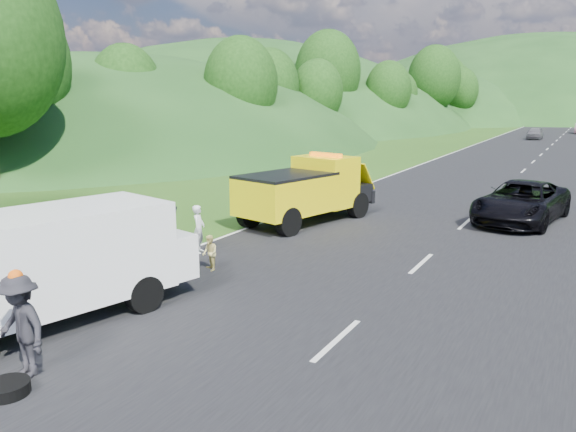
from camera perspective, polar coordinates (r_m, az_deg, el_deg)
The scene contains 13 objects.
ground at distance 14.45m, azimuth -2.72°, elevation -7.28°, with size 320.00×320.00×0.00m, color #38661E.
road_surface at distance 51.98m, azimuth 24.31°, elevation 5.68°, with size 14.00×200.00×0.02m, color black.
tree_line_left at distance 76.38m, azimuth 8.92°, elevation 8.27°, with size 14.00×140.00×14.00m, color #29591A, non-canonical shape.
tow_truck at distance 21.57m, azimuth 1.93°, elevation 2.68°, with size 3.57×6.42×2.61m.
white_van at distance 12.90m, azimuth -23.50°, elevation -4.26°, with size 4.46×7.33×2.43m.
woman at distance 17.75m, azimuth -8.98°, elevation -3.73°, with size 0.55×0.40×1.50m, color silver.
child at distance 15.92m, azimuth -7.89°, elevation -5.54°, with size 0.49×0.38×1.00m, color #D5C671.
worker at distance 11.13m, azimuth -25.06°, elevation -14.57°, with size 1.19×0.68×1.84m, color black.
suitcase at distance 17.31m, azimuth -17.74°, elevation -3.63°, with size 0.34×0.19×0.55m, color #575842.
spare_tire at distance 10.64m, azimuth -26.58°, elevation -15.97°, with size 0.72×0.72×0.20m, color black.
passing_suv at distance 23.59m, azimuth 22.48°, elevation -0.59°, with size 2.60×5.64×1.57m, color black.
dist_car_a at distance 71.18m, azimuth 23.77°, elevation 7.15°, with size 1.59×3.95×1.35m, color #55545A.
dist_car_c at distance 106.94m, azimuth 26.43°, elevation 8.20°, with size 1.90×4.68×1.36m, color #9D4E6D.
Camera 1 is at (7.19, -11.60, 4.76)m, focal length 35.00 mm.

